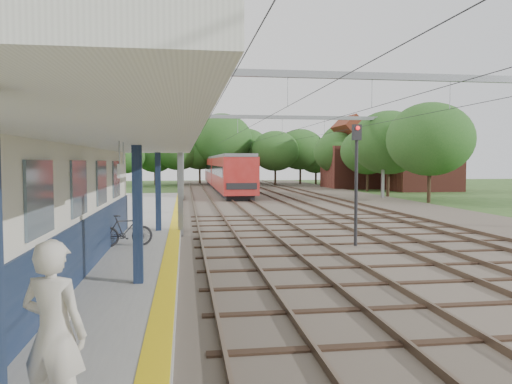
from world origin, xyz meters
TOP-DOWN VIEW (x-y plane):
  - ballast_bed at (4.00, 30.00)m, footprint 18.00×90.00m
  - platform at (-7.50, 14.00)m, footprint 5.00×52.00m
  - yellow_stripe at (-5.25, 14.00)m, footprint 0.45×52.00m
  - station_building at (-8.88, 7.00)m, footprint 3.41×18.00m
  - canopy at (-7.77, 6.00)m, footprint 6.40×20.00m
  - rail_tracks at (1.50, 30.00)m, footprint 11.80×88.00m
  - catenary_system at (3.39, 25.28)m, footprint 17.22×88.00m
  - tree_band at (3.84, 57.12)m, footprint 31.72×30.88m
  - house_near at (21.00, 46.00)m, footprint 7.00×6.12m
  - house_far at (16.00, 52.00)m, footprint 8.00×6.12m
  - person at (-6.19, -0.36)m, footprint 0.86×0.72m
  - bicycle at (-6.78, 11.14)m, footprint 1.83×0.82m
  - train at (-0.50, 49.77)m, footprint 2.82×35.16m
  - signal_post at (1.35, 11.63)m, footprint 0.32×0.28m

SIDE VIEW (x-z plane):
  - ballast_bed at x=4.00m, z-range 0.00..0.10m
  - platform at x=-7.50m, z-range 0.00..0.35m
  - rail_tracks at x=1.50m, z-range 0.10..0.25m
  - yellow_stripe at x=-5.25m, z-range 0.35..0.36m
  - bicycle at x=-6.78m, z-range 0.35..1.41m
  - person at x=-6.19m, z-range 0.35..2.37m
  - station_building at x=-8.88m, z-range 0.34..3.74m
  - train at x=-0.50m, z-range 0.22..3.93m
  - signal_post at x=1.35m, z-range 0.62..5.14m
  - house_near at x=21.00m, z-range -0.96..6.93m
  - house_far at x=16.00m, z-range -1.09..7.56m
  - canopy at x=-7.77m, z-range 1.92..5.36m
  - tree_band at x=3.84m, z-range 0.51..9.33m
  - catenary_system at x=3.39m, z-range 2.01..9.01m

